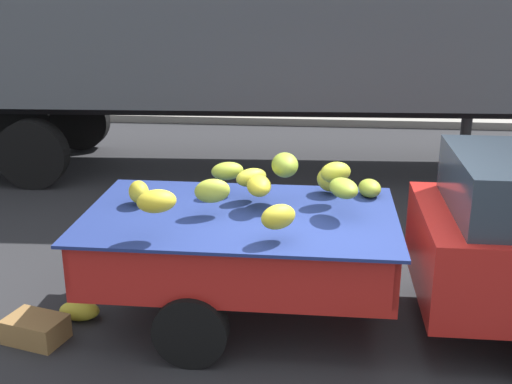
{
  "coord_description": "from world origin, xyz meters",
  "views": [
    {
      "loc": [
        -0.21,
        -5.29,
        3.17
      ],
      "look_at": [
        -0.77,
        0.75,
        1.12
      ],
      "focal_mm": 45.27,
      "sensor_mm": 36.0,
      "label": 1
    }
  ],
  "objects_px": {
    "semi_trailer": "(264,16)",
    "pickup_truck": "(462,242)",
    "produce_crate": "(36,329)",
    "fallen_banana_bunch_near_tailgate": "(79,311)"
  },
  "relations": [
    {
      "from": "pickup_truck",
      "to": "produce_crate",
      "type": "height_order",
      "value": "pickup_truck"
    },
    {
      "from": "pickup_truck",
      "to": "fallen_banana_bunch_near_tailgate",
      "type": "distance_m",
      "value": 3.65
    },
    {
      "from": "semi_trailer",
      "to": "produce_crate",
      "type": "xyz_separation_m",
      "value": [
        -1.62,
        -5.68,
        -2.43
      ]
    },
    {
      "from": "semi_trailer",
      "to": "fallen_banana_bunch_near_tailgate",
      "type": "distance_m",
      "value": 5.97
    },
    {
      "from": "pickup_truck",
      "to": "semi_trailer",
      "type": "bearing_deg",
      "value": 113.83
    },
    {
      "from": "fallen_banana_bunch_near_tailgate",
      "to": "semi_trailer",
      "type": "bearing_deg",
      "value": 75.59
    },
    {
      "from": "produce_crate",
      "to": "semi_trailer",
      "type": "bearing_deg",
      "value": 74.11
    },
    {
      "from": "fallen_banana_bunch_near_tailgate",
      "to": "produce_crate",
      "type": "relative_size",
      "value": 0.76
    },
    {
      "from": "semi_trailer",
      "to": "pickup_truck",
      "type": "bearing_deg",
      "value": -69.26
    },
    {
      "from": "pickup_truck",
      "to": "produce_crate",
      "type": "bearing_deg",
      "value": -171.13
    }
  ]
}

